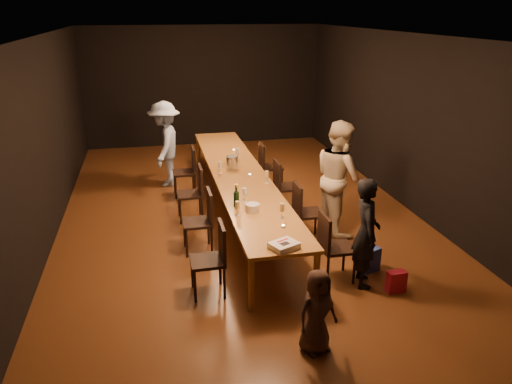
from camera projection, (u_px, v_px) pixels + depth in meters
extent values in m
plane|color=#4C2813|center=(240.00, 215.00, 8.69)|extent=(10.00, 10.00, 0.00)
cube|color=black|center=(204.00, 86.00, 12.75)|extent=(6.00, 0.04, 3.00)
cube|color=black|center=(364.00, 288.00, 3.59)|extent=(6.00, 0.04, 3.00)
cube|color=black|center=(45.00, 140.00, 7.57)|extent=(0.04, 10.00, 3.00)
cube|color=black|center=(407.00, 122.00, 8.76)|extent=(0.04, 10.00, 3.00)
cube|color=silver|center=(238.00, 35.00, 7.65)|extent=(6.00, 10.00, 0.04)
cube|color=olive|center=(239.00, 175.00, 8.44)|extent=(0.90, 6.00, 0.05)
cylinder|color=olive|center=(251.00, 285.00, 5.83)|extent=(0.08, 0.08, 0.70)
cylinder|color=olive|center=(316.00, 277.00, 5.99)|extent=(0.08, 0.08, 0.70)
cylinder|color=olive|center=(199.00, 152.00, 11.15)|extent=(0.08, 0.08, 0.70)
cylinder|color=olive|center=(234.00, 150.00, 11.30)|extent=(0.08, 0.08, 0.70)
imported|color=black|center=(366.00, 233.00, 6.29)|extent=(0.45, 0.59, 1.45)
imported|color=beige|center=(339.00, 177.00, 7.80)|extent=(0.76, 0.94, 1.80)
imported|color=#92B2E3|center=(165.00, 144.00, 9.88)|extent=(0.85, 1.20, 1.70)
imported|color=#3E2A22|center=(317.00, 312.00, 5.11)|extent=(0.53, 0.43, 0.93)
cube|color=#C01C3E|center=(396.00, 281.00, 6.30)|extent=(0.25, 0.14, 0.28)
cube|color=#243D9F|center=(369.00, 259.00, 6.81)|extent=(0.31, 0.26, 0.33)
cube|color=white|center=(284.00, 245.00, 5.82)|extent=(0.39, 0.36, 0.07)
cube|color=black|center=(285.00, 244.00, 5.78)|extent=(0.13, 0.12, 0.00)
cube|color=red|center=(283.00, 240.00, 5.87)|extent=(0.16, 0.09, 0.00)
cylinder|color=white|center=(252.00, 208.00, 6.87)|extent=(0.24, 0.24, 0.11)
cylinder|color=#B9B9BE|center=(232.00, 163.00, 8.66)|extent=(0.24, 0.24, 0.23)
cylinder|color=#B2B7B2|center=(283.00, 227.00, 6.37)|extent=(0.05, 0.05, 0.03)
cylinder|color=#B2B7B2|center=(250.00, 175.00, 8.33)|extent=(0.05, 0.05, 0.03)
cylinder|color=#B2B7B2|center=(234.00, 151.00, 9.76)|extent=(0.05, 0.05, 0.03)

